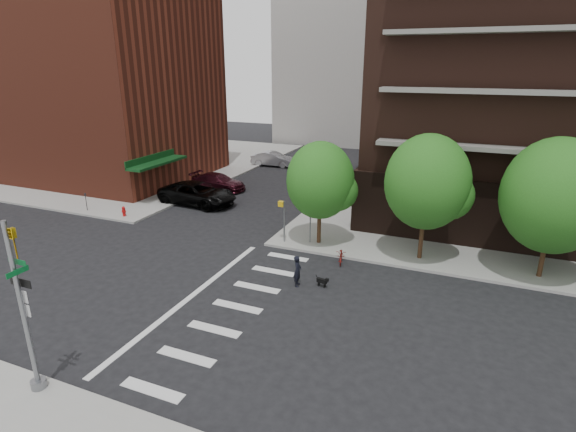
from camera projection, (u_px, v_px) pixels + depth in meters
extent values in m
plane|color=black|center=(183.00, 294.00, 21.62)|extent=(120.00, 120.00, 0.00)
cube|color=gray|center=(125.00, 160.00, 51.06)|extent=(31.00, 33.00, 0.15)
cube|color=silver|center=(152.00, 390.00, 15.28)|extent=(2.40, 0.50, 0.01)
cube|color=silver|center=(187.00, 357.00, 17.03)|extent=(2.40, 0.50, 0.01)
cube|color=silver|center=(214.00, 329.00, 18.78)|extent=(2.40, 0.50, 0.01)
cube|color=silver|center=(237.00, 307.00, 20.52)|extent=(2.40, 0.50, 0.01)
cube|color=silver|center=(257.00, 287.00, 22.27)|extent=(2.40, 0.50, 0.01)
cube|color=silver|center=(274.00, 271.00, 24.02)|extent=(2.40, 0.50, 0.01)
cube|color=silver|center=(288.00, 257.00, 25.76)|extent=(2.40, 0.50, 0.01)
cube|color=silver|center=(191.00, 296.00, 21.44)|extent=(0.30, 13.00, 0.01)
cube|color=black|center=(552.00, 176.00, 35.31)|extent=(25.50, 25.50, 4.00)
cube|color=maroon|center=(92.00, 68.00, 42.09)|extent=(20.00, 15.00, 20.00)
cube|color=#0C3814|center=(158.00, 163.00, 36.14)|extent=(1.40, 6.00, 0.20)
cylinder|color=#301E11|center=(319.00, 224.00, 27.16)|extent=(0.24, 0.24, 2.30)
sphere|color=#235B19|center=(320.00, 180.00, 26.27)|extent=(4.00, 4.00, 4.00)
cylinder|color=#301E11|center=(421.00, 236.00, 24.92)|extent=(0.24, 0.24, 2.60)
sphere|color=#235B19|center=(427.00, 182.00, 23.92)|extent=(4.50, 4.50, 4.50)
cylinder|color=#301E11|center=(543.00, 256.00, 22.78)|extent=(0.24, 0.24, 2.30)
sphere|color=#235B19|center=(555.00, 196.00, 21.76)|extent=(5.00, 5.00, 5.00)
cylinder|color=slate|center=(23.00, 310.00, 14.24)|extent=(0.16, 0.16, 6.00)
cylinder|color=slate|center=(39.00, 384.00, 15.16)|extent=(0.50, 0.50, 0.30)
imported|color=gold|center=(14.00, 244.00, 13.40)|extent=(0.16, 0.20, 1.00)
cube|color=#0A5926|center=(17.00, 262.00, 13.85)|extent=(0.75, 0.02, 0.18)
cube|color=#0A5926|center=(18.00, 272.00, 13.74)|extent=(0.02, 0.75, 0.18)
cube|color=black|center=(21.00, 283.00, 14.05)|extent=(0.90, 0.02, 0.28)
cube|color=silver|center=(24.00, 297.00, 14.21)|extent=(0.32, 0.02, 0.42)
cube|color=silver|center=(27.00, 311.00, 14.37)|extent=(0.32, 0.02, 0.42)
cylinder|color=slate|center=(284.00, 221.00, 27.23)|extent=(0.10, 0.10, 2.60)
cube|color=gold|center=(281.00, 204.00, 26.95)|extent=(0.32, 0.25, 0.32)
cylinder|color=slate|center=(310.00, 225.00, 27.19)|extent=(0.08, 0.08, 2.20)
cube|color=gold|center=(310.00, 212.00, 26.76)|extent=(0.64, 0.02, 0.64)
cylinder|color=#A50C0C|center=(124.00, 212.00, 32.12)|extent=(0.22, 0.22, 0.60)
sphere|color=#A50C0C|center=(123.00, 208.00, 32.02)|extent=(0.24, 0.24, 0.24)
cylinder|color=black|center=(86.00, 203.00, 33.31)|extent=(0.05, 0.05, 1.10)
cube|color=black|center=(85.00, 195.00, 33.10)|extent=(0.10, 0.08, 0.22)
imported|color=black|center=(197.00, 194.00, 35.12)|extent=(3.35, 6.47, 1.74)
imported|color=#381019|center=(218.00, 182.00, 39.19)|extent=(2.18, 5.05, 1.45)
imported|color=#9A9BA0|center=(273.00, 159.00, 48.30)|extent=(1.90, 4.77, 1.54)
imported|color=maroon|center=(341.00, 256.00, 24.97)|extent=(0.90, 1.65, 0.82)
imported|color=black|center=(298.00, 271.00, 22.23)|extent=(0.65, 0.49, 1.60)
cube|color=black|center=(322.00, 281.00, 22.25)|extent=(0.54, 0.28, 0.21)
cube|color=black|center=(327.00, 280.00, 22.06)|extent=(0.17, 0.15, 0.15)
cylinder|color=black|center=(325.00, 285.00, 22.31)|extent=(0.05, 0.05, 0.23)
cylinder|color=black|center=(318.00, 285.00, 22.33)|extent=(0.05, 0.05, 0.23)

